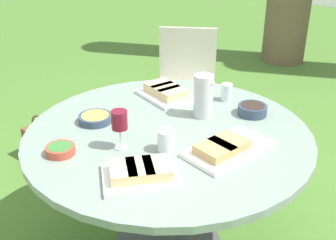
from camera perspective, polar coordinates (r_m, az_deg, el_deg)
dining_table at (r=2.08m, az=0.00°, el=-4.14°), size 1.38×1.38×0.73m
chair_near_left at (r=3.25m, az=2.49°, el=5.68°), size 0.59×0.59×0.89m
water_pitcher at (r=2.14m, az=4.81°, el=3.28°), size 0.11×0.10×0.22m
wine_glass at (r=1.84m, az=-6.60°, el=-0.20°), size 0.07×0.07×0.18m
platter_bread_main at (r=1.86m, az=7.83°, el=-3.78°), size 0.29×0.43×0.06m
platter_charcuterie at (r=2.39m, az=-0.34°, el=3.78°), size 0.35×0.30×0.07m
platter_sandwich_side at (r=1.68m, az=-3.79°, el=-7.12°), size 0.37×0.37×0.06m
bowl_fries at (r=2.14m, az=-9.83°, el=0.26°), size 0.17×0.17×0.04m
bowl_salad at (r=1.90m, az=-14.38°, el=-3.89°), size 0.13×0.13×0.04m
bowl_olives at (r=2.23m, az=11.36°, el=1.44°), size 0.15×0.15×0.05m
cup_water_near at (r=1.85m, az=-0.27°, el=-2.82°), size 0.08×0.08×0.10m
cup_water_far at (r=2.36m, az=7.94°, el=3.75°), size 0.06×0.06×0.10m
handbag at (r=3.25m, az=-16.58°, el=-3.20°), size 0.30×0.14×0.37m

